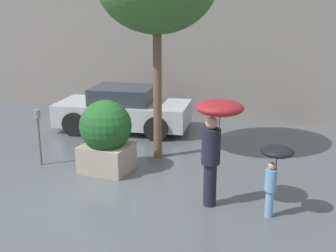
# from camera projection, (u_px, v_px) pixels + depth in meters

# --- Properties ---
(ground_plane) EXTENTS (40.00, 40.00, 0.00)m
(ground_plane) POSITION_uv_depth(u_px,v_px,m) (101.00, 196.00, 8.06)
(ground_plane) COLOR #51565B
(building_facade) EXTENTS (18.00, 0.30, 6.00)m
(building_facade) POSITION_uv_depth(u_px,v_px,m) (203.00, 24.00, 13.08)
(building_facade) COLOR gray
(building_facade) RESTS_ON ground
(planter_box) EXTENTS (1.13, 1.13, 1.59)m
(planter_box) POSITION_uv_depth(u_px,v_px,m) (106.00, 135.00, 9.11)
(planter_box) COLOR #9E9384
(planter_box) RESTS_ON ground
(person_adult) EXTENTS (0.81, 0.81, 1.97)m
(person_adult) POSITION_uv_depth(u_px,v_px,m) (216.00, 130.00, 7.26)
(person_adult) COLOR #1E1E2D
(person_adult) RESTS_ON ground
(person_child) EXTENTS (0.56, 0.56, 1.27)m
(person_child) POSITION_uv_depth(u_px,v_px,m) (275.00, 163.00, 7.03)
(person_child) COLOR #669ED1
(person_child) RESTS_ON ground
(parked_car_near) EXTENTS (4.05, 2.44, 1.28)m
(parked_car_near) POSITION_uv_depth(u_px,v_px,m) (123.00, 110.00, 12.31)
(parked_car_near) COLOR #B7BCC1
(parked_car_near) RESTS_ON ground
(parking_meter) EXTENTS (0.14, 0.14, 1.30)m
(parking_meter) POSITION_uv_depth(u_px,v_px,m) (38.00, 126.00, 9.41)
(parking_meter) COLOR #595B60
(parking_meter) RESTS_ON ground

